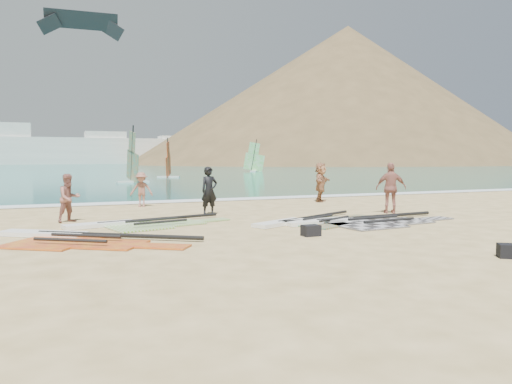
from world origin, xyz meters
name	(u,v)px	position (x,y,z in m)	size (l,w,h in m)	color
ground	(337,238)	(0.00, 0.00, 0.00)	(300.00, 300.00, 0.00)	#DEBF82
sea	(75,165)	(0.00, 132.00, 0.00)	(300.00, 240.00, 0.06)	#0C5856
surf_line	(204,201)	(0.00, 12.30, 0.00)	(300.00, 1.20, 0.04)	white
far_town	(14,149)	(-15.72, 150.00, 4.49)	(160.00, 8.00, 12.00)	white
headland_main	(346,164)	(85.00, 130.00, 0.00)	(143.00, 143.00, 45.00)	brown
headland_minor	(410,163)	(120.00, 140.00, 0.00)	(70.00, 70.00, 28.00)	brown
rig_grey	(360,222)	(2.33, 2.32, 0.05)	(6.21, 2.55, 0.20)	#2B2A2D
rig_green	(138,224)	(-4.51, 4.54, 0.05)	(5.44, 2.78, 0.20)	#67B017
rig_orange	(309,222)	(0.79, 2.96, 0.05)	(5.12, 3.37, 0.20)	orange
rig_red	(71,239)	(-6.61, 2.32, 0.05)	(5.03, 4.55, 0.20)	red
gear_bag_near	(311,230)	(-0.48, 0.58, 0.15)	(0.48, 0.35, 0.30)	black
gear_bag_far	(511,251)	(2.02, -3.72, 0.15)	(0.50, 0.35, 0.30)	black
person_wetsuit	(209,191)	(-1.55, 6.46, 0.91)	(0.66, 0.43, 1.81)	black
beachgoer_left	(69,198)	(-6.48, 6.28, 0.81)	(0.79, 0.61, 1.62)	#9F6054
beachgoer_mid	(141,190)	(-3.35, 10.57, 0.76)	(0.98, 0.56, 1.52)	#975F4E
beachgoer_back	(391,188)	(5.10, 4.29, 0.98)	(1.15, 0.48, 1.96)	#AB6859
beachgoer_right	(321,182)	(5.11, 9.66, 0.96)	(1.78, 0.57, 1.91)	#B67A53
windsurfer_left	(132,167)	(-0.53, 30.93, 1.38)	(2.74, 3.22, 4.85)	white
windsurfer_centre	(168,166)	(4.77, 40.90, 1.26)	(2.41, 2.66, 4.27)	white
windsurfer_right	(254,162)	(21.38, 57.17, 1.39)	(2.85, 2.70, 4.90)	white
kitesurf_kite	(82,22)	(-3.43, 43.38, 15.91)	(8.53, 1.34, 2.66)	black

